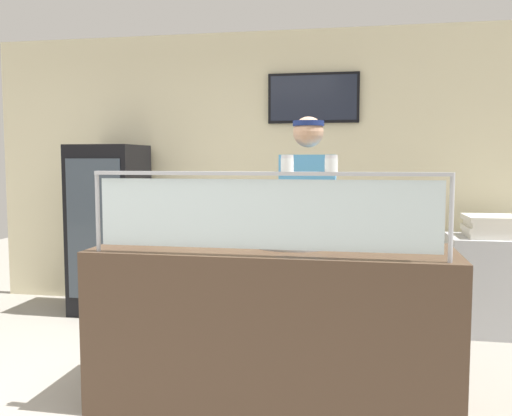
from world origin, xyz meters
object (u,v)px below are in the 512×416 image
object	(u,v)px
parmesan_shaker	(287,164)
worker_figure	(308,226)
pepper_flake_shaker	(331,165)
pizza_tray	(293,243)
drink_fridge	(110,228)
pizza_box_stack	(492,226)
pizza_server	(286,240)

from	to	relation	value
parmesan_shaker	worker_figure	bearing A→B (deg)	88.30
parmesan_shaker	pepper_flake_shaker	xyz separation A→B (m)	(0.23, 0.00, -0.00)
pizza_tray	drink_fridge	world-z (taller)	drink_fridge
worker_figure	drink_fridge	bearing A→B (deg)	150.79
pizza_tray	worker_figure	bearing A→B (deg)	85.61
pepper_flake_shaker	worker_figure	size ratio (longest dim) A/B	0.05
parmesan_shaker	drink_fridge	world-z (taller)	drink_fridge
parmesan_shaker	pizza_box_stack	xyz separation A→B (m)	(1.48, 2.01, -0.53)
pizza_tray	parmesan_shaker	bearing A→B (deg)	-88.13
pizza_tray	pepper_flake_shaker	distance (m)	0.66
pizza_server	pepper_flake_shaker	bearing A→B (deg)	-62.44
worker_figure	pizza_box_stack	world-z (taller)	worker_figure
pizza_tray	drink_fridge	distance (m)	2.59
pizza_server	worker_figure	distance (m)	0.56
pizza_server	pepper_flake_shaker	distance (m)	0.65
drink_fridge	pizza_box_stack	bearing A→B (deg)	-0.72
worker_figure	pizza_server	bearing A→B (deg)	-98.36
pizza_box_stack	pepper_flake_shaker	bearing A→B (deg)	-121.83
parmesan_shaker	worker_figure	world-z (taller)	worker_figure
drink_fridge	parmesan_shaker	bearing A→B (deg)	-45.93
parmesan_shaker	pepper_flake_shaker	distance (m)	0.23
worker_figure	parmesan_shaker	bearing A→B (deg)	-91.70
worker_figure	drink_fridge	world-z (taller)	worker_figure
pizza_tray	parmesan_shaker	distance (m)	0.62
parmesan_shaker	drink_fridge	bearing A→B (deg)	134.07
pizza_server	worker_figure	xyz separation A→B (m)	(0.08, 0.55, 0.02)
worker_figure	drink_fridge	size ratio (longest dim) A/B	1.10
pizza_server	pizza_box_stack	distance (m)	2.24
pizza_server	pizza_box_stack	xyz separation A→B (m)	(1.53, 1.64, -0.08)
pizza_tray	pizza_server	distance (m)	0.05
pizza_tray	pizza_box_stack	size ratio (longest dim) A/B	1.06
pepper_flake_shaker	pizza_box_stack	bearing A→B (deg)	58.17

